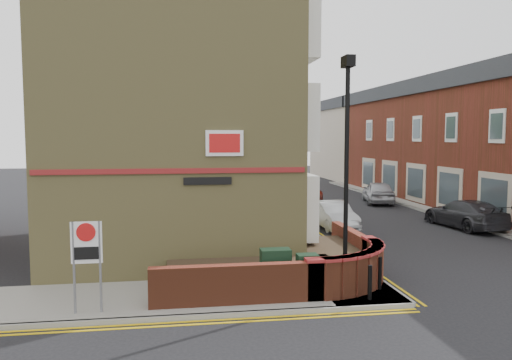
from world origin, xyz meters
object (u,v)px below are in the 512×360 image
object	(u,v)px
utility_cabinet_large	(275,271)
silver_car_near	(333,215)
lamppost	(346,173)
zone_sign	(87,250)

from	to	relation	value
utility_cabinet_large	silver_car_near	bearing A→B (deg)	64.19
lamppost	silver_car_near	bearing A→B (deg)	74.33
zone_sign	lamppost	bearing A→B (deg)	6.07
utility_cabinet_large	zone_sign	distance (m)	4.86
lamppost	silver_car_near	world-z (taller)	lamppost
lamppost	zone_sign	xyz separation A→B (m)	(-6.60, -0.70, -1.70)
utility_cabinet_large	silver_car_near	world-z (taller)	utility_cabinet_large
lamppost	utility_cabinet_large	world-z (taller)	lamppost
lamppost	zone_sign	bearing A→B (deg)	-173.93
zone_sign	utility_cabinet_large	bearing A→B (deg)	9.69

